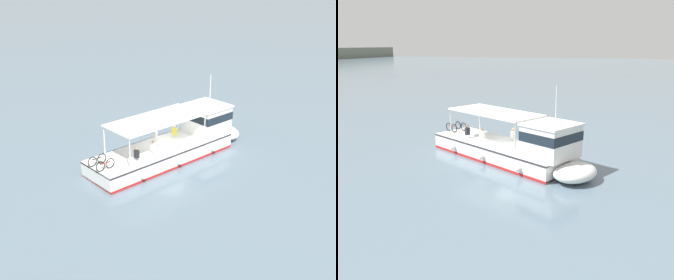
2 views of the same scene
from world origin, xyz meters
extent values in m
plane|color=slate|center=(0.00, 0.00, 0.00)|extent=(400.00, 400.00, 0.00)
cube|color=white|center=(-0.01, 1.13, 0.55)|extent=(8.07, 10.99, 1.10)
ellipsoid|color=white|center=(-3.05, -4.28, 0.55)|extent=(3.64, 3.36, 1.01)
cube|color=red|center=(-0.01, 1.13, 0.10)|extent=(8.11, 11.00, 0.16)
cube|color=#2D2D33|center=(-0.01, 1.13, 1.02)|extent=(8.13, 11.01, 0.10)
cube|color=white|center=(-2.17, -2.71, 2.05)|extent=(3.64, 3.60, 1.90)
cube|color=#19232D|center=(-2.17, -2.71, 2.38)|extent=(3.72, 3.66, 0.56)
cube|color=white|center=(-2.17, -2.71, 3.06)|extent=(3.86, 3.82, 0.12)
cube|color=white|center=(0.21, 1.52, 3.15)|extent=(5.84, 7.28, 0.10)
cylinder|color=silver|center=(-0.20, -1.98, 2.10)|extent=(0.08, 0.08, 2.00)
cylinder|color=silver|center=(-2.57, -0.64, 2.10)|extent=(0.08, 0.08, 2.00)
cylinder|color=silver|center=(2.98, 3.69, 2.10)|extent=(0.08, 0.08, 2.00)
cylinder|color=silver|center=(0.61, 5.02, 2.10)|extent=(0.08, 0.08, 2.00)
cylinder|color=silver|center=(-2.31, -2.97, 4.22)|extent=(0.06, 0.06, 2.20)
sphere|color=white|center=(-3.23, -0.96, 0.50)|extent=(0.36, 0.36, 0.36)
sphere|color=white|center=(-1.62, 1.92, 0.50)|extent=(0.36, 0.36, 0.36)
sphere|color=white|center=(-0.10, 4.62, 0.50)|extent=(0.36, 0.36, 0.36)
torus|color=black|center=(2.60, 4.88, 1.43)|extent=(0.38, 0.61, 0.66)
torus|color=black|center=(2.95, 5.49, 1.43)|extent=(0.38, 0.61, 0.66)
cylinder|color=#232328|center=(2.78, 5.19, 1.55)|extent=(0.39, 0.64, 0.06)
torus|color=black|center=(1.82, 5.32, 1.43)|extent=(0.38, 0.61, 0.66)
torus|color=black|center=(2.16, 5.93, 1.43)|extent=(0.38, 0.61, 0.66)
cylinder|color=maroon|center=(1.99, 5.63, 1.55)|extent=(0.39, 0.64, 0.06)
cube|color=black|center=(0.70, 3.78, 1.56)|extent=(0.39, 0.35, 0.52)
sphere|color=#9E7051|center=(0.70, 3.78, 1.93)|extent=(0.20, 0.20, 0.20)
cube|color=white|center=(0.07, 2.44, 1.56)|extent=(0.39, 0.35, 0.52)
sphere|color=tan|center=(0.07, 2.44, 1.93)|extent=(0.20, 0.20, 0.20)
cube|color=white|center=(0.72, 0.39, 1.56)|extent=(0.39, 0.35, 0.52)
sphere|color=tan|center=(0.72, 0.39, 1.93)|extent=(0.20, 0.20, 0.20)
cube|color=yellow|center=(-0.32, -0.72, 1.56)|extent=(0.39, 0.35, 0.52)
sphere|color=beige|center=(-0.32, -0.72, 1.93)|extent=(0.20, 0.20, 0.20)
camera|label=1|loc=(-9.41, 27.18, 13.07)|focal=47.22mm
camera|label=2|loc=(-22.87, -6.00, 7.55)|focal=38.95mm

